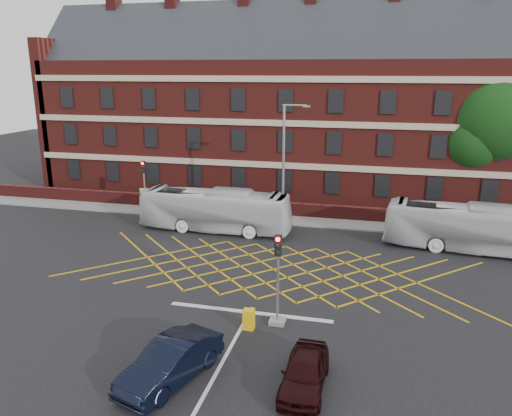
% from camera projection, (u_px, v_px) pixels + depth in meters
% --- Properties ---
extents(ground, '(120.00, 120.00, 0.00)m').
position_uv_depth(ground, '(266.00, 283.00, 27.20)').
color(ground, black).
rests_on(ground, ground).
extents(victorian_building, '(51.00, 12.17, 20.40)m').
position_uv_depth(victorian_building, '(322.00, 108.00, 45.61)').
color(victorian_building, maroon).
rests_on(victorian_building, ground).
extents(boundary_wall, '(56.00, 0.50, 1.10)m').
position_uv_depth(boundary_wall, '(302.00, 210.00, 39.21)').
color(boundary_wall, '#531716').
rests_on(boundary_wall, ground).
extents(far_pavement, '(60.00, 3.00, 0.12)m').
position_uv_depth(far_pavement, '(300.00, 220.00, 38.41)').
color(far_pavement, slate).
rests_on(far_pavement, ground).
extents(box_junction_hatching, '(8.22, 8.22, 0.02)m').
position_uv_depth(box_junction_hatching, '(273.00, 269.00, 29.07)').
color(box_junction_hatching, '#CC990C').
rests_on(box_junction_hatching, ground).
extents(stop_line, '(8.00, 0.30, 0.02)m').
position_uv_depth(stop_line, '(250.00, 312.00, 23.93)').
color(stop_line, silver).
rests_on(stop_line, ground).
extents(centre_line, '(0.15, 14.00, 0.02)m').
position_uv_depth(centre_line, '(204.00, 395.00, 17.85)').
color(centre_line, silver).
rests_on(centre_line, ground).
extents(bus_left, '(10.92, 2.81, 3.03)m').
position_uv_depth(bus_left, '(215.00, 210.00, 35.71)').
color(bus_left, silver).
rests_on(bus_left, ground).
extents(bus_right, '(11.13, 3.80, 3.04)m').
position_uv_depth(bus_right, '(473.00, 228.00, 31.66)').
color(bus_right, silver).
rests_on(bus_right, ground).
extents(car_navy, '(2.96, 4.92, 1.53)m').
position_uv_depth(car_navy, '(171.00, 362.00, 18.54)').
color(car_navy, black).
rests_on(car_navy, ground).
extents(car_maroon, '(1.58, 3.85, 1.31)m').
position_uv_depth(car_maroon, '(305.00, 372.00, 18.10)').
color(car_maroon, black).
rests_on(car_maroon, ground).
extents(deciduous_tree, '(7.65, 7.45, 11.26)m').
position_uv_depth(deciduous_tree, '(491.00, 125.00, 39.13)').
color(deciduous_tree, black).
rests_on(deciduous_tree, ground).
extents(traffic_light_near, '(0.70, 0.70, 4.27)m').
position_uv_depth(traffic_light_near, '(278.00, 288.00, 22.43)').
color(traffic_light_near, slate).
rests_on(traffic_light_near, ground).
extents(traffic_light_far, '(0.70, 0.70, 4.27)m').
position_uv_depth(traffic_light_far, '(145.00, 192.00, 39.90)').
color(traffic_light_far, slate).
rests_on(traffic_light_far, ground).
extents(street_lamp, '(2.25, 1.00, 9.00)m').
position_uv_depth(street_lamp, '(284.00, 190.00, 34.87)').
color(street_lamp, slate).
rests_on(street_lamp, ground).
extents(direction_signs, '(1.10, 0.16, 2.20)m').
position_uv_depth(direction_signs, '(147.00, 198.00, 39.71)').
color(direction_signs, gray).
rests_on(direction_signs, ground).
extents(utility_cabinet, '(0.49, 0.41, 0.95)m').
position_uv_depth(utility_cabinet, '(249.00, 319.00, 22.29)').
color(utility_cabinet, yellow).
rests_on(utility_cabinet, ground).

